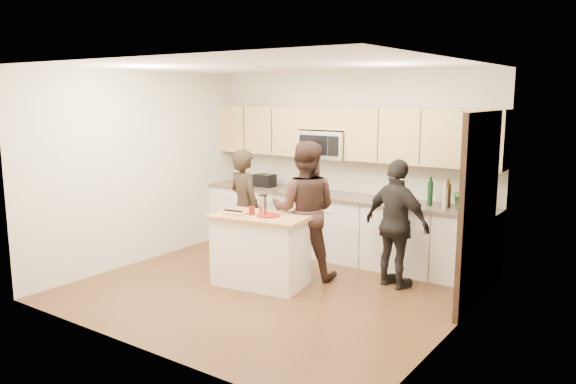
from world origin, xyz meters
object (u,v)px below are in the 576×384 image
Objects in this scene: woman_center at (304,210)px; toaster at (265,180)px; island at (261,250)px; woman_right at (397,224)px; woman_left at (245,208)px.

toaster is at bearing -60.28° from woman_center.
woman_center reaches higher than island.
island is 4.16× the size of toaster.
island is at bearing -54.40° from toaster.
island is 0.80× the size of woman_right.
woman_right is (2.13, 0.35, -0.02)m from woman_left.
woman_left reaches higher than woman_right.
woman_center is (1.42, -1.02, -0.14)m from toaster.
toaster is 2.65m from woman_right.
island is 0.77m from woman_center.
island is at bearing 160.12° from woman_left.
island is 1.72m from woman_right.
toaster is (-1.12, 1.57, 0.58)m from island.
woman_center reaches higher than woman_left.
woman_right is (1.43, 0.90, 0.35)m from island.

